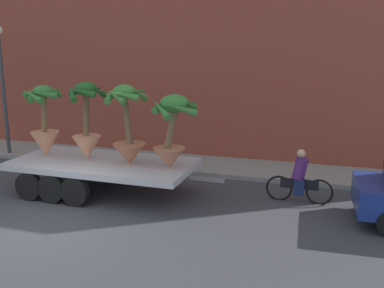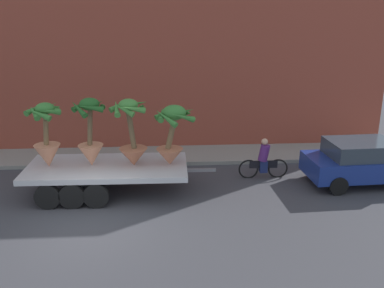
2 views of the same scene
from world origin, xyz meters
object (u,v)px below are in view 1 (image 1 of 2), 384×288
potted_palm_rear (87,125)px  street_lamp (2,73)px  flatbed_trailer (96,168)px  potted_palm_middle (172,130)px  cyclist (300,179)px  potted_palm_extra (45,124)px  potted_palm_front (128,129)px

potted_palm_rear → street_lamp: street_lamp is taller
flatbed_trailer → potted_palm_rear: size_ratio=2.77×
flatbed_trailer → potted_palm_middle: bearing=-1.3°
cyclist → potted_palm_extra: bearing=-172.5°
potted_palm_rear → potted_palm_front: size_ratio=1.01×
potted_palm_front → potted_palm_extra: size_ratio=1.04×
flatbed_trailer → cyclist: bearing=9.5°
flatbed_trailer → potted_palm_extra: bearing=-179.6°
potted_palm_rear → street_lamp: 5.93m
cyclist → potted_palm_front: bearing=-167.7°
potted_palm_middle → potted_palm_front: potted_palm_front is taller
cyclist → street_lamp: (-11.17, 1.74, 2.56)m
potted_palm_extra → street_lamp: size_ratio=0.45×
cyclist → flatbed_trailer: bearing=-170.5°
potted_palm_extra → cyclist: (7.44, 0.98, -1.31)m
potted_palm_rear → potted_palm_extra: size_ratio=1.06×
potted_palm_middle → potted_palm_front: bearing=180.0°
potted_palm_rear → potted_palm_extra: potted_palm_rear is taller
potted_palm_rear → potted_palm_middle: size_ratio=1.13×
flatbed_trailer → potted_palm_middle: 2.76m
potted_palm_middle → street_lamp: size_ratio=0.42×
street_lamp → flatbed_trailer: bearing=-26.8°
cyclist → potted_palm_middle: bearing=-163.0°
flatbed_trailer → street_lamp: size_ratio=1.31×
potted_palm_extra → street_lamp: bearing=143.9°
potted_palm_middle → potted_palm_front: size_ratio=0.90×
cyclist → potted_palm_rear: bearing=-171.0°
potted_palm_front → street_lamp: (-6.48, 2.76, 1.24)m
flatbed_trailer → street_lamp: 6.50m
potted_palm_rear → cyclist: size_ratio=1.24×
potted_palm_middle → potted_palm_extra: potted_palm_extra is taller
potted_palm_front → street_lamp: 7.15m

